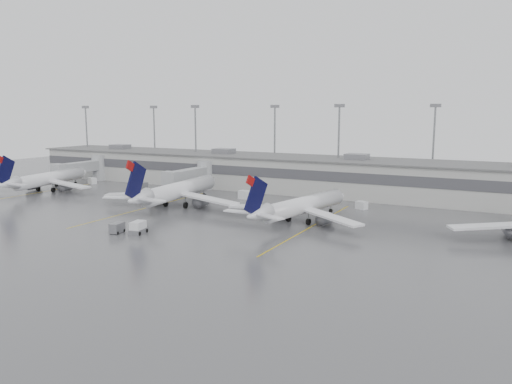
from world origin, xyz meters
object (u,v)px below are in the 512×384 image
at_px(jet_far_left, 47,179).
at_px(baggage_tug, 138,229).
at_px(jet_mid_right, 300,206).
at_px(jet_mid_left, 177,190).

xyz_separation_m(jet_far_left, baggage_tug, (47.09, -22.48, -2.34)).
xyz_separation_m(jet_far_left, jet_mid_right, (66.62, -3.66, -0.11)).
distance_m(jet_far_left, jet_mid_left, 39.26).
distance_m(jet_mid_right, baggage_tug, 27.21).
distance_m(jet_mid_left, jet_mid_right, 27.48).
height_order(jet_far_left, baggage_tug, jet_far_left).
height_order(jet_mid_left, baggage_tug, jet_mid_left).
bearing_deg(jet_mid_right, baggage_tug, -124.44).
relative_size(jet_far_left, baggage_tug, 9.33).
relative_size(jet_mid_left, jet_mid_right, 1.13).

